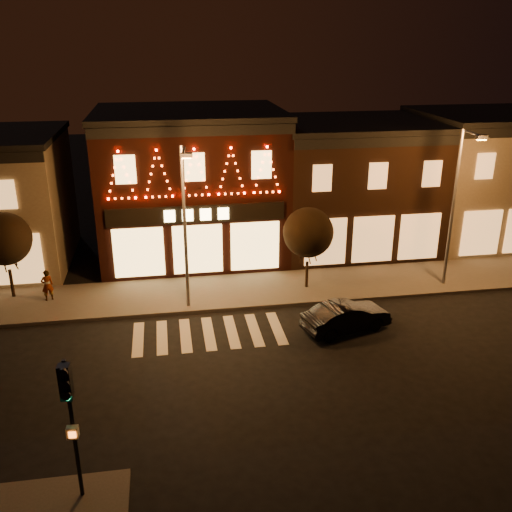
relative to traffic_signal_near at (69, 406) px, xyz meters
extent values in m
plane|color=black|center=(4.26, 4.94, -3.18)|extent=(120.00, 120.00, 0.00)
cube|color=#47423D|center=(6.26, 12.94, -3.11)|extent=(44.00, 4.00, 0.15)
cube|color=black|center=(4.26, 18.94, 0.82)|extent=(10.00, 8.00, 8.00)
cube|color=black|center=(4.26, 18.94, 4.97)|extent=(10.20, 8.20, 0.30)
cube|color=black|center=(4.26, 14.89, 4.57)|extent=(10.00, 0.25, 0.50)
cube|color=black|center=(4.26, 14.84, 0.42)|extent=(9.00, 0.15, 0.90)
cube|color=#FFD87F|center=(4.26, 14.74, 0.42)|extent=(3.40, 0.08, 0.60)
cube|color=black|center=(13.76, 18.94, 0.42)|extent=(9.00, 8.00, 7.20)
cube|color=black|center=(13.76, 18.94, 4.17)|extent=(9.20, 8.20, 0.30)
cube|color=black|center=(13.76, 14.89, 3.77)|extent=(9.00, 0.25, 0.50)
cube|color=#766654|center=(22.76, 18.94, 0.57)|extent=(9.00, 8.00, 7.50)
cube|color=black|center=(22.76, 18.94, 4.47)|extent=(9.20, 8.20, 0.30)
cylinder|color=black|center=(-0.01, 0.14, -0.88)|extent=(0.11, 0.11, 4.30)
cube|color=black|center=(0.00, -0.07, 0.75)|extent=(0.32, 0.30, 0.98)
cylinder|color=#19FF72|center=(0.01, -0.22, 0.43)|extent=(0.21, 0.07, 0.21)
cube|color=beige|center=(0.00, -0.05, -0.79)|extent=(0.31, 0.22, 0.32)
cylinder|color=#59595E|center=(3.53, 11.54, 0.74)|extent=(0.15, 0.15, 7.54)
cylinder|color=#59595E|center=(3.61, 10.79, 4.42)|extent=(0.25, 1.51, 0.09)
cube|color=#59595E|center=(3.69, 10.04, 4.37)|extent=(0.50, 0.31, 0.17)
cube|color=orange|center=(3.69, 10.04, 4.26)|extent=(0.38, 0.22, 0.05)
cylinder|color=#59595E|center=(16.60, 12.01, 0.90)|extent=(0.16, 0.16, 7.85)
cylinder|color=#59595E|center=(16.63, 11.22, 4.72)|extent=(0.15, 1.57, 0.10)
cube|color=#59595E|center=(16.65, 10.44, 4.67)|extent=(0.50, 0.29, 0.18)
cube|color=orange|center=(16.65, 10.44, 4.57)|extent=(0.38, 0.21, 0.05)
cylinder|color=black|center=(-4.84, 13.97, -2.34)|extent=(0.16, 0.16, 1.38)
sphere|color=black|center=(-4.84, 13.97, -0.07)|extent=(2.53, 2.53, 2.53)
cylinder|color=black|center=(9.54, 12.71, -2.35)|extent=(0.15, 0.15, 1.35)
sphere|color=black|center=(9.54, 12.71, -0.13)|extent=(2.48, 2.48, 2.48)
imported|color=black|center=(10.19, 8.27, -2.53)|extent=(4.16, 2.40, 1.30)
imported|color=gray|center=(-3.05, 13.25, -2.26)|extent=(0.65, 0.54, 1.53)
camera|label=1|loc=(2.74, -12.78, 8.84)|focal=39.89mm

